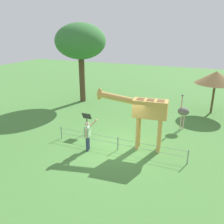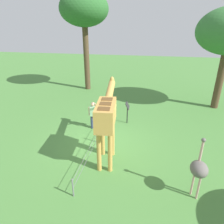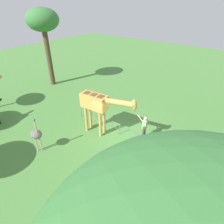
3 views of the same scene
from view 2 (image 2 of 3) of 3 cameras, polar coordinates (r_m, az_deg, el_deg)
name	(u,v)px [view 2 (image 2 of 3)]	position (r m, az deg, el deg)	size (l,w,h in m)	color
ground_plane	(102,143)	(10.27, -2.94, -8.65)	(60.00, 60.00, 0.00)	#4C843D
giraffe	(107,114)	(8.19, -1.51, -0.65)	(3.73, 0.86, 3.12)	gold
visitor	(93,114)	(11.24, -5.25, -0.48)	(0.63, 0.57, 1.72)	navy
ostrich	(199,169)	(7.36, 23.32, -14.54)	(0.70, 0.56, 2.25)	#CC9E93
tree_northeast	(84,10)	(17.93, -7.88, 26.57)	(3.89, 3.89, 7.90)	brown
info_sign	(127,108)	(11.82, 4.38, 1.07)	(0.56, 0.21, 1.32)	black
wire_fence	(98,135)	(10.10, -3.93, -6.61)	(7.05, 0.05, 0.75)	slate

